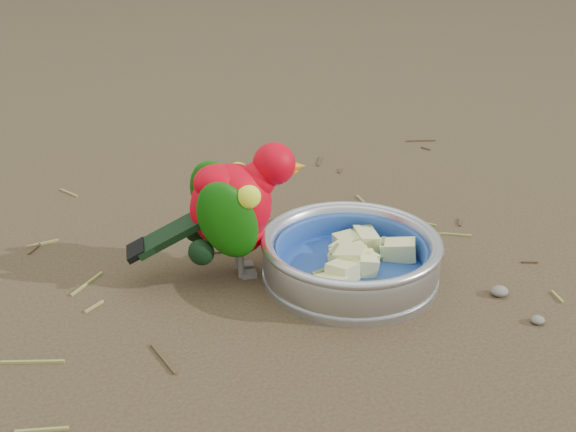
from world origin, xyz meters
name	(u,v)px	position (x,y,z in m)	size (l,w,h in m)	color
ground	(317,269)	(0.00, 0.00, 0.00)	(60.00, 60.00, 0.00)	#433523
food_bowl	(350,273)	(0.03, -0.04, 0.01)	(0.23, 0.23, 0.02)	#B2B2BA
bowl_wall	(351,253)	(0.03, -0.04, 0.04)	(0.23, 0.23, 0.04)	#B2B2BA
fruit_wedges	(350,258)	(0.03, -0.04, 0.03)	(0.14, 0.14, 0.03)	#E4E38F
lory_parrot	(235,215)	(-0.11, 0.02, 0.09)	(0.10, 0.22, 0.17)	red
ground_debris	(279,266)	(-0.05, 0.02, 0.00)	(0.90, 0.80, 0.01)	olive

